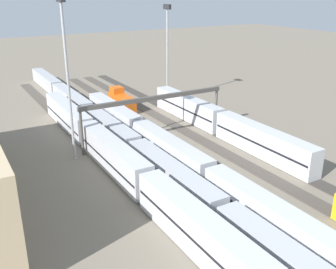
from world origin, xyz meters
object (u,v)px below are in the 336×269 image
Objects in this scene: train_on_track_5 at (147,186)px; train_on_track_4 at (132,146)px; train_on_track_0 at (221,123)px; train_on_track_3 at (211,176)px; light_mast_0 at (167,40)px; signal_gantry at (155,102)px; train_on_track_2 at (122,101)px; light_mast_1 at (66,59)px.

train_on_track_5 is 0.69× the size of train_on_track_4.
train_on_track_3 is (-17.18, 15.00, -0.62)m from train_on_track_0.
train_on_track_3 is at bearing 157.27° from light_mast_0.
train_on_track_4 is 5.75× the size of light_mast_0.
signal_gantry is (5.46, -7.50, 5.49)m from train_on_track_4.
train_on_track_2 is at bearing -20.29° from train_on_track_4.
train_on_track_4 is at bearing -116.29° from light_mast_1.
signal_gantry is at bearing -53.94° from train_on_track_4.
train_on_track_2 is 22.39m from signal_gantry.
train_on_track_5 is 24.94m from light_mast_1.
train_on_track_2 and train_on_track_0 have the same top height.
train_on_track_5 is at bearing 123.11° from train_on_track_0.
train_on_track_3 is at bearing 138.87° from train_on_track_0.
train_on_track_4 reaches higher than train_on_track_3.
light_mast_0 is 41.13m from light_mast_1.
train_on_track_5 is 24.77m from signal_gantry.
train_on_track_2 is (42.40, -15.00, -0.45)m from train_on_track_5.
light_mast_0 reaches higher than train_on_track_2.
train_on_track_2 is 43.56m from train_on_track_3.
signal_gantry is at bearing 145.08° from light_mast_0.
train_on_track_0 is 1.57× the size of signal_gantry.
train_on_track_0 is at bearing 171.98° from light_mast_0.
light_mast_0 reaches higher than train_on_track_5.
train_on_track_0 is at bearing -96.84° from light_mast_1.
signal_gantry is (-21.59, 2.50, 5.40)m from train_on_track_2.
light_mast_0 is 0.81× the size of signal_gantry.
train_on_track_4 is (15.35, -5.00, -0.54)m from train_on_track_5.
light_mast_0 is 29.87m from signal_gantry.
signal_gantry is at bearing -31.00° from train_on_track_5.
train_on_track_5 reaches higher than train_on_track_4.
light_mast_0 is at bearing -39.53° from train_on_track_4.
light_mast_0 is (1.98, -13.95, 13.51)m from train_on_track_2.
light_mast_1 is at bearing 83.16° from train_on_track_0.
train_on_track_4 is 16.97m from train_on_track_3.
light_mast_0 is at bearing -81.93° from train_on_track_2.
light_mast_1 reaches higher than train_on_track_2.
light_mast_1 reaches higher than train_on_track_4.
light_mast_1 is (-24.59, 32.93, 1.59)m from light_mast_0.
train_on_track_0 is at bearing -159.03° from train_on_track_2.
train_on_track_2 is 33.16m from light_mast_1.
train_on_track_2 is 0.37× the size of light_mast_1.
signal_gantry is at bearing -86.43° from light_mast_1.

